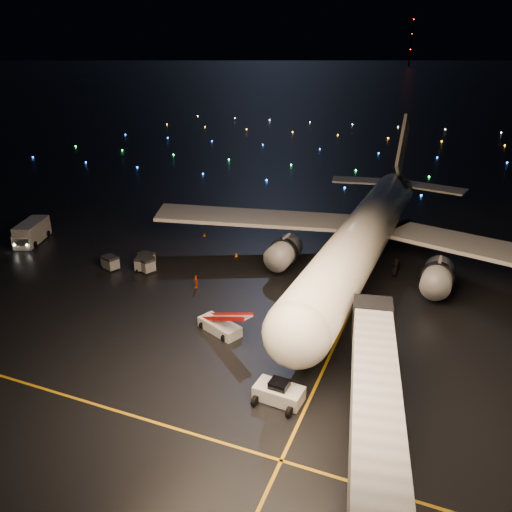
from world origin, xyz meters
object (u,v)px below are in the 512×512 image
object	(u,v)px
pushback_tug	(279,391)
baggage_cart_3	(147,259)
service_truck	(32,232)
baggage_cart_1	(110,263)
airliner	(371,204)
baggage_cart_2	(145,264)
crew_c	(196,282)
belt_loader	(219,317)
baggage_cart_0	(146,265)

from	to	relation	value
pushback_tug	baggage_cart_3	bearing A→B (deg)	146.93
service_truck	baggage_cart_1	distance (m)	16.88
airliner	baggage_cart_2	bearing A→B (deg)	-151.98
airliner	baggage_cart_3	distance (m)	29.53
crew_c	belt_loader	bearing A→B (deg)	-3.94
service_truck	baggage_cart_0	bearing A→B (deg)	-27.35
pushback_tug	crew_c	distance (m)	22.11
service_truck	baggage_cart_0	xyz separation A→B (m)	(21.03, -2.73, -0.62)
pushback_tug	belt_loader	world-z (taller)	belt_loader
baggage_cart_1	crew_c	bearing A→B (deg)	15.84
belt_loader	crew_c	xyz separation A→B (m)	(-6.80, 7.74, -0.85)
belt_loader	baggage_cart_2	size ratio (longest dim) A/B	3.19
service_truck	belt_loader	bearing A→B (deg)	-38.81
baggage_cart_1	pushback_tug	bearing A→B (deg)	-10.62
crew_c	baggage_cart_3	distance (m)	9.97
service_truck	baggage_cart_2	bearing A→B (deg)	-27.30
belt_loader	baggage_cart_0	world-z (taller)	belt_loader
crew_c	baggage_cart_1	distance (m)	12.71
airliner	baggage_cart_2	distance (m)	29.39
crew_c	baggage_cart_2	bearing A→B (deg)	-147.79
service_truck	airliner	bearing A→B (deg)	-7.88
baggage_cart_2	baggage_cart_3	bearing A→B (deg)	108.30
crew_c	baggage_cart_1	world-z (taller)	baggage_cart_1
baggage_cart_0	crew_c	bearing A→B (deg)	10.19
pushback_tug	belt_loader	bearing A→B (deg)	143.67
pushback_tug	service_truck	distance (m)	49.17
airliner	crew_c	distance (m)	23.68
crew_c	baggage_cart_0	xyz separation A→B (m)	(-8.09, 1.80, 0.09)
service_truck	baggage_cart_0	distance (m)	21.22
airliner	baggage_cart_2	xyz separation A→B (m)	(-25.53, -12.61, -7.28)
crew_c	baggage_cart_3	bearing A→B (deg)	-157.10
baggage_cart_0	baggage_cart_3	bearing A→B (deg)	144.12
belt_loader	crew_c	world-z (taller)	belt_loader
crew_c	airliner	bearing A→B (deg)	84.70
crew_c	baggage_cart_2	world-z (taller)	baggage_cart_2
airliner	crew_c	bearing A→B (deg)	-138.31
airliner	belt_loader	xyz separation A→B (m)	(-10.45, -22.19, -6.53)
service_truck	baggage_cart_1	xyz separation A→B (m)	(16.43, -3.84, -0.66)
pushback_tug	airliner	bearing A→B (deg)	91.59
baggage_cart_2	baggage_cart_3	xyz separation A→B (m)	(-0.97, 1.87, -0.11)
airliner	service_truck	xyz separation A→B (m)	(-46.37, -9.92, -6.66)
service_truck	baggage_cart_3	distance (m)	19.90
baggage_cart_1	baggage_cart_3	bearing A→B (deg)	60.24
service_truck	baggage_cart_1	bearing A→B (deg)	-33.11
baggage_cart_2	service_truck	bearing A→B (deg)	163.47
pushback_tug	baggage_cart_1	xyz separation A→B (m)	(-28.49, 16.16, -0.04)
pushback_tug	service_truck	size ratio (longest dim) A/B	0.46
baggage_cart_1	baggage_cart_3	distance (m)	4.58
belt_loader	baggage_cart_2	world-z (taller)	belt_loader
baggage_cart_3	airliner	bearing A→B (deg)	22.74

